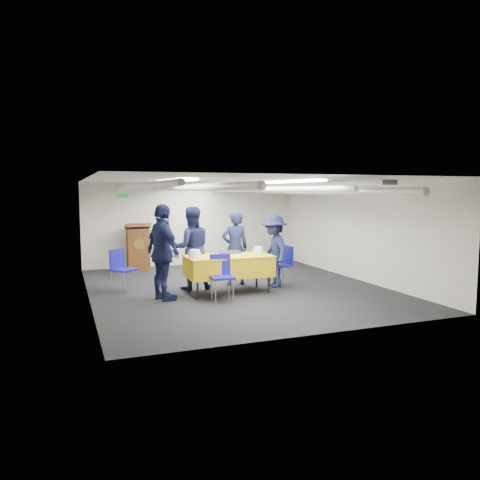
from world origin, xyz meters
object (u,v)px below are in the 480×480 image
Objects in this scene: chair_near at (221,272)px; chair_right at (284,261)px; sailor_b at (191,248)px; serving_table at (229,266)px; sailor_a at (235,248)px; sailor_c at (163,252)px; sheet_cake at (229,253)px; podium at (138,247)px; chair_left at (121,266)px; sailor_d at (274,251)px.

chair_near is 1.91m from chair_right.
serving_table is at bearing 137.89° from sailor_b.
sailor_a is 1.99m from sailor_c.
chair_right is 0.48× the size of sailor_c.
sailor_b is 0.95× the size of sailor_c.
sailor_c is at bearing 161.08° from chair_near.
podium is at bearing 111.12° from sheet_cake.
chair_left is 3.24m from sailor_d.
chair_right is at bearing 161.85° from sailor_a.
sailor_d is (1.73, -0.40, -0.09)m from sailor_b.
serving_table is 1.99× the size of chair_left.
sailor_a reaches higher than chair_right.
sheet_cake is 0.27× the size of sailor_b.
sailor_b is at bearing 132.47° from serving_table.
sailor_c is at bearing -170.48° from chair_right.
chair_right is 2.06m from sailor_b.
serving_table is 1.11× the size of sailor_d.
sailor_a reaches higher than sailor_d.
chair_left is at bearing -98.65° from sailor_d.
sailor_d is (1.46, 0.77, 0.25)m from chair_near.
podium is (-1.32, 3.42, -0.20)m from sheet_cake.
serving_table is at bearing -167.43° from chair_right.
sailor_d is at bearing -97.58° from sailor_c.
sailor_c is at bearing -91.19° from podium.
chair_left is 0.53× the size of sailor_a.
podium is at bearing 103.54° from chair_near.
sailor_d is at bearing -13.00° from chair_left.
sheet_cake is at bearing 60.94° from serving_table.
chair_near is (0.96, -3.99, -0.08)m from podium.
chair_near is 1.48m from sailor_a.
podium is 0.77× the size of sailor_a.
podium is at bearing 73.74° from chair_left.
sailor_b reaches higher than sailor_a.
podium reaches higher than chair_left.
sailor_c is at bearing 52.22° from sailor_b.
serving_table is 1.99× the size of chair_near.
chair_near reaches higher than serving_table.
sailor_c is 1.17× the size of sailor_d.
serving_table is 0.94× the size of sailor_c.
sheet_cake is at bearing 57.39° from chair_near.
sailor_b reaches higher than chair_left.
podium is 0.68× the size of sailor_c.
chair_left is 1.49m from sailor_b.
chair_right is (1.40, 0.31, -0.03)m from serving_table.
sheet_cake is at bearing -98.40° from sailor_c.
podium is 1.44× the size of chair_left.
chair_right and chair_left have the same top height.
sailor_b is at bearing -98.61° from sailor_d.
sailor_b reaches higher than sailor_d.
sheet_cake is 0.29× the size of sailor_a.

